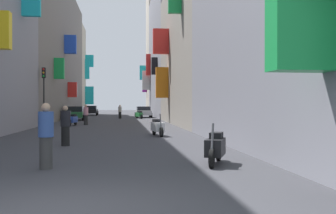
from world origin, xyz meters
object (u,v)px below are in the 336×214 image
scooter_blue (73,120)px  pedestrian_mid_street (46,136)px  scooter_black (215,147)px  scooter_green (139,115)px  parked_car_silver (143,112)px  pedestrian_near_left (120,112)px  pedestrian_near_right (86,115)px  parked_car_black (91,110)px  parked_car_green (76,113)px  pedestrian_crossing (65,126)px  scooter_white (157,127)px  traffic_light_near_corner (44,86)px

scooter_blue → pedestrian_mid_street: (1.80, -19.85, 0.36)m
scooter_black → scooter_green: 33.05m
scooter_green → parked_car_silver: bearing=80.0°
pedestrian_near_left → pedestrian_near_right: 13.33m
parked_car_black → scooter_black: (6.93, -46.87, -0.27)m
parked_car_green → pedestrian_near_right: 9.67m
scooter_black → pedestrian_crossing: (-4.69, 5.21, 0.31)m
scooter_white → pedestrian_near_left: bearing=94.8°
parked_car_silver → scooter_black: parked_car_silver is taller
parked_car_black → pedestrian_near_left: size_ratio=2.76×
pedestrian_near_left → pedestrian_crossing: bearing=-93.9°
parked_car_silver → pedestrian_near_left: size_ratio=2.86×
scooter_black → traffic_light_near_corner: 20.60m
scooter_black → pedestrian_mid_street: pedestrian_mid_street is taller
scooter_green → scooter_black: bearing=-88.9°
scooter_black → pedestrian_near_right: (-5.31, 20.51, 0.32)m
scooter_white → pedestrian_mid_street: 10.45m
traffic_light_near_corner → pedestrian_near_left: bearing=70.0°
parked_car_silver → pedestrian_near_left: bearing=-130.3°
scooter_black → scooter_blue: same height
scooter_blue → parked_car_green: bearing=95.5°
scooter_green → pedestrian_mid_street: (-3.78, -33.28, 0.36)m
scooter_black → pedestrian_near_left: pedestrian_near_left is taller
parked_car_black → parked_car_green: 16.87m
parked_car_black → scooter_blue: 27.27m
pedestrian_mid_street → scooter_white: bearing=69.3°
scooter_black → scooter_white: bearing=94.2°
parked_car_green → pedestrian_near_left: bearing=38.9°
scooter_black → scooter_white: size_ratio=0.87×
scooter_green → parked_car_green: bearing=-155.1°
pedestrian_near_left → pedestrian_near_right: pedestrian_near_right is taller
scooter_white → pedestrian_mid_street: pedestrian_mid_street is taller
parked_car_silver → pedestrian_crossing: size_ratio=2.81×
parked_car_green → pedestrian_mid_street: (2.80, -30.24, 0.09)m
pedestrian_crossing → pedestrian_near_left: 28.45m
parked_car_black → scooter_white: parked_car_black is taller
scooter_blue → pedestrian_mid_street: 19.93m
parked_car_silver → parked_car_green: bearing=-136.5°
parked_car_green → pedestrian_near_right: (1.89, -9.49, 0.05)m
scooter_green → pedestrian_mid_street: size_ratio=1.09×
pedestrian_crossing → scooter_black: bearing=-48.0°
traffic_light_near_corner → pedestrian_mid_street: bearing=-78.9°
parked_car_silver → scooter_black: size_ratio=2.58×
parked_car_black → traffic_light_near_corner: traffic_light_near_corner is taller
scooter_white → traffic_light_near_corner: (-7.43, 9.24, 2.45)m
traffic_light_near_corner → scooter_blue: bearing=23.6°
parked_car_black → scooter_black: 47.38m
scooter_black → pedestrian_near_left: 33.71m
parked_car_green → pedestrian_crossing: (2.50, -24.79, 0.04)m
scooter_green → pedestrian_crossing: 28.13m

